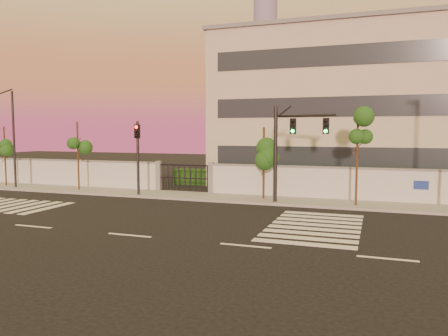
% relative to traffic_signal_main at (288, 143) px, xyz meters
% --- Properties ---
extents(ground, '(120.00, 120.00, 0.00)m').
position_rel_traffic_signal_main_xyz_m(ground, '(-4.67, -9.59, -3.63)').
color(ground, black).
rests_on(ground, ground).
extents(sidewalk, '(60.00, 3.00, 0.15)m').
position_rel_traffic_signal_main_xyz_m(sidewalk, '(-4.67, 0.91, -3.55)').
color(sidewalk, gray).
rests_on(sidewalk, ground).
extents(perimeter_wall, '(60.00, 0.36, 2.20)m').
position_rel_traffic_signal_main_xyz_m(perimeter_wall, '(-4.57, 2.41, -2.56)').
color(perimeter_wall, silver).
rests_on(perimeter_wall, ground).
extents(hedge_row, '(41.00, 4.25, 1.80)m').
position_rel_traffic_signal_main_xyz_m(hedge_row, '(-3.50, 5.15, -2.81)').
color(hedge_row, '#163710').
rests_on(hedge_row, ground).
extents(institutional_building, '(24.40, 12.40, 12.25)m').
position_rel_traffic_signal_main_xyz_m(institutional_building, '(4.33, 12.40, 2.53)').
color(institutional_building, '#B9B19C').
rests_on(institutional_building, ground).
extents(distant_skyscraper, '(16.00, 16.00, 118.00)m').
position_rel_traffic_signal_main_xyz_m(distant_skyscraper, '(-69.67, 270.41, 58.36)').
color(distant_skyscraper, slate).
rests_on(distant_skyscraper, ground).
extents(road_markings, '(57.00, 7.62, 0.02)m').
position_rel_traffic_signal_main_xyz_m(road_markings, '(-6.25, -5.83, -3.62)').
color(road_markings, silver).
rests_on(road_markings, ground).
extents(street_tree_b, '(1.43, 1.14, 4.65)m').
position_rel_traffic_signal_main_xyz_m(street_tree_b, '(-21.87, 0.74, -0.21)').
color(street_tree_b, '#382314').
rests_on(street_tree_b, ground).
extents(street_tree_c, '(1.53, 1.22, 4.96)m').
position_rel_traffic_signal_main_xyz_m(street_tree_c, '(-15.13, 0.70, 0.02)').
color(street_tree_c, '#382314').
rests_on(street_tree_c, ground).
extents(street_tree_d, '(1.58, 1.26, 4.54)m').
position_rel_traffic_signal_main_xyz_m(street_tree_d, '(-1.63, 0.90, -0.29)').
color(street_tree_d, '#382314').
rests_on(street_tree_d, ground).
extents(street_tree_e, '(1.59, 1.27, 5.56)m').
position_rel_traffic_signal_main_xyz_m(street_tree_e, '(3.86, 0.40, 0.46)').
color(street_tree_e, '#382314').
rests_on(street_tree_e, ground).
extents(traffic_signal_main, '(3.57, 1.22, 5.74)m').
position_rel_traffic_signal_main_xyz_m(traffic_signal_main, '(0.00, 0.00, 0.00)').
color(traffic_signal_main, black).
rests_on(traffic_signal_main, ground).
extents(traffic_signal_secondary, '(0.38, 0.36, 4.94)m').
position_rel_traffic_signal_main_xyz_m(traffic_signal_secondary, '(-9.84, -0.11, -0.49)').
color(traffic_signal_secondary, black).
rests_on(traffic_signal_secondary, ground).
extents(streetlight_west, '(0.45, 1.82, 7.57)m').
position_rel_traffic_signal_main_xyz_m(streetlight_west, '(-20.41, 0.02, 0.46)').
color(streetlight_west, black).
rests_on(streetlight_west, ground).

